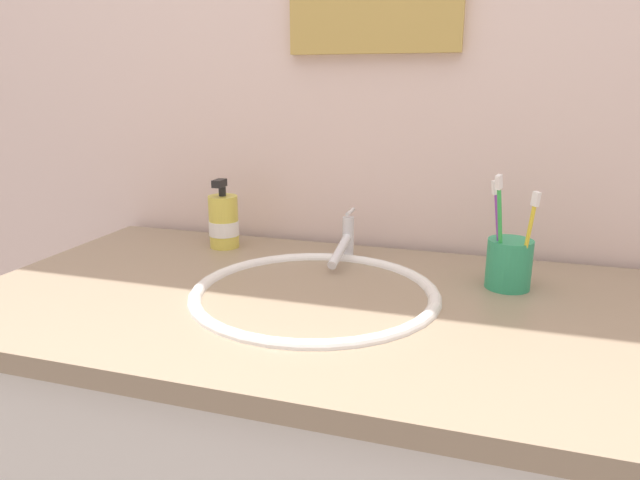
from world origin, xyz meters
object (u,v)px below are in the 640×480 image
Objects in this scene: soap_dispenser at (224,222)px; toothbrush_purple at (498,227)px; toothbrush_cup at (509,264)px; toothbrush_yellow at (528,235)px; toothbrush_green at (500,226)px; faucet at (345,242)px.

toothbrush_purple is at bearing -9.64° from soap_dispenser.
toothbrush_yellow reaches higher than toothbrush_cup.
toothbrush_green reaches higher than toothbrush_purple.
soap_dispenser is at bearing 176.12° from faucet.
toothbrush_yellow is at bearing -15.29° from faucet.
toothbrush_green is 0.05m from toothbrush_yellow.
faucet is 0.36m from toothbrush_yellow.
toothbrush_green is (-0.02, -0.03, 0.08)m from toothbrush_cup.
soap_dispenser is (-0.58, 0.12, -0.06)m from toothbrush_green.
toothbrush_cup is 0.07m from toothbrush_yellow.
toothbrush_green is at bearing -18.07° from faucet.
toothbrush_purple reaches higher than toothbrush_cup.
toothbrush_cup is 0.07m from toothbrush_purple.
toothbrush_yellow is (0.05, 0.00, -0.01)m from toothbrush_green.
soap_dispenser is (-0.60, 0.09, 0.01)m from toothbrush_cup.
toothbrush_green is 1.34× the size of soap_dispenser.
soap_dispenser is at bearing 171.98° from toothbrush_cup.
toothbrush_cup is 0.58× the size of soap_dispenser.
toothbrush_green reaches higher than toothbrush_yellow.
toothbrush_purple is 0.93× the size of toothbrush_green.
faucet is at bearing 164.71° from toothbrush_yellow.
toothbrush_yellow is 1.16× the size of soap_dispenser.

